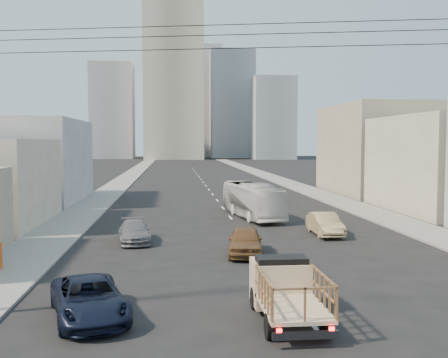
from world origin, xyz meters
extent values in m
plane|color=black|center=(0.00, 0.00, 0.00)|extent=(420.00, 420.00, 0.00)
cube|color=slate|center=(-11.75, 70.00, 0.06)|extent=(3.50, 180.00, 0.12)
cube|color=slate|center=(11.75, 70.00, 0.06)|extent=(3.50, 180.00, 0.12)
cube|color=silver|center=(0.00, 2.00, 0.01)|extent=(0.15, 2.00, 0.01)
cube|color=silver|center=(0.00, 8.00, 0.01)|extent=(0.15, 2.00, 0.01)
cube|color=silver|center=(0.00, 14.00, 0.01)|extent=(0.15, 2.00, 0.01)
cube|color=silver|center=(0.00, 20.00, 0.01)|extent=(0.15, 2.00, 0.01)
cube|color=silver|center=(0.00, 26.00, 0.01)|extent=(0.15, 2.00, 0.01)
cube|color=silver|center=(0.00, 32.00, 0.01)|extent=(0.15, 2.00, 0.01)
cube|color=silver|center=(0.00, 38.00, 0.01)|extent=(0.15, 2.00, 0.01)
cube|color=silver|center=(0.00, 44.00, 0.01)|extent=(0.15, 2.00, 0.01)
cube|color=silver|center=(0.00, 50.00, 0.01)|extent=(0.15, 2.00, 0.01)
cube|color=silver|center=(0.00, 56.00, 0.01)|extent=(0.15, 2.00, 0.01)
cube|color=silver|center=(0.00, 62.00, 0.01)|extent=(0.15, 2.00, 0.01)
cube|color=silver|center=(0.00, 68.00, 0.01)|extent=(0.15, 2.00, 0.01)
cube|color=silver|center=(0.00, 74.00, 0.01)|extent=(0.15, 2.00, 0.01)
cube|color=silver|center=(0.00, 80.00, 0.01)|extent=(0.15, 2.00, 0.01)
cube|color=silver|center=(0.00, 86.00, 0.01)|extent=(0.15, 2.00, 0.01)
cube|color=silver|center=(0.00, 92.00, 0.01)|extent=(0.15, 2.00, 0.01)
cube|color=silver|center=(0.00, 98.00, 0.01)|extent=(0.15, 2.00, 0.01)
cube|color=silver|center=(0.00, 104.00, 0.01)|extent=(0.15, 2.00, 0.01)
cube|color=#CCAF89|center=(-0.73, 1.75, 0.70)|extent=(1.90, 3.00, 0.12)
cube|color=#CCAF89|center=(-0.73, 3.75, 0.95)|extent=(1.90, 1.60, 1.50)
cube|color=black|center=(-0.73, 3.50, 1.55)|extent=(1.70, 0.90, 0.70)
cube|color=#2D2D33|center=(-0.73, 0.20, 0.40)|extent=(1.90, 0.12, 0.22)
cube|color=#FF0C0C|center=(-1.48, 0.20, 0.55)|extent=(0.15, 0.05, 0.12)
cube|color=#FF0C0C|center=(0.02, 0.20, 0.55)|extent=(0.15, 0.05, 0.12)
cylinder|color=black|center=(-1.58, 3.85, 0.38)|extent=(0.25, 0.76, 0.76)
cylinder|color=black|center=(0.12, 3.85, 0.38)|extent=(0.25, 0.76, 0.76)
cylinder|color=black|center=(-1.58, 1.05, 0.38)|extent=(0.25, 0.76, 0.76)
cylinder|color=black|center=(0.12, 1.05, 0.38)|extent=(0.25, 0.76, 0.76)
imported|color=black|center=(-7.15, 3.41, 0.66)|extent=(3.43, 5.15, 1.31)
imported|color=silver|center=(1.71, 25.98, 1.33)|extent=(3.71, 9.81, 2.67)
imported|color=brown|center=(-0.70, 12.62, 0.72)|extent=(2.27, 4.42, 1.44)
imported|color=#9B885A|center=(5.04, 17.81, 0.69)|extent=(1.51, 4.21, 1.38)
imported|color=slate|center=(-6.63, 16.61, 0.62)|extent=(2.19, 4.41, 1.23)
cylinder|color=black|center=(0.00, 1.50, 9.30)|extent=(23.01, 5.02, 0.02)
cylinder|color=black|center=(0.00, 1.50, 9.00)|extent=(23.01, 5.02, 0.02)
cylinder|color=black|center=(0.00, 1.50, 8.60)|extent=(23.01, 5.02, 0.02)
cube|color=gray|center=(20.00, 44.00, 5.00)|extent=(12.00, 16.00, 10.00)
cube|color=#939396|center=(-19.50, 39.00, 4.00)|extent=(12.00, 16.00, 8.00)
cube|color=tan|center=(-4.00, 170.00, 30.00)|extent=(20.00, 20.00, 60.00)
cube|color=#94979C|center=(18.00, 185.00, 20.00)|extent=(16.00, 16.00, 40.00)
cube|color=#94979C|center=(-26.00, 180.00, 17.00)|extent=(15.00, 15.00, 34.00)
cube|color=#939396|center=(6.00, 200.00, 22.00)|extent=(18.00, 18.00, 44.00)
cube|color=#94979C|center=(30.00, 165.00, 14.00)|extent=(14.00, 14.00, 28.00)
camera|label=1|loc=(-4.38, -13.78, 5.78)|focal=42.00mm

